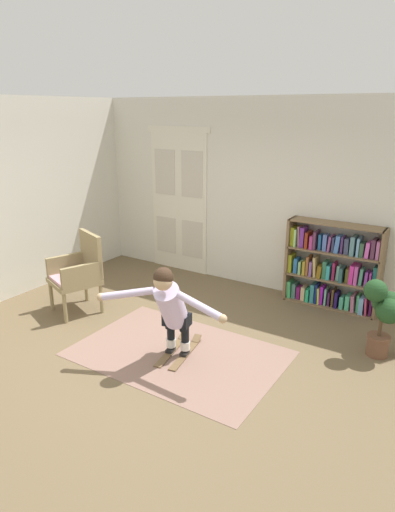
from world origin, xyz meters
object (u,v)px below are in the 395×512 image
(wicker_chair, at_px, (79,271))
(skis_pair, at_px, (179,351))
(bookshelf, at_px, (331,268))
(potted_plant, at_px, (384,310))
(person_skier, at_px, (170,305))

(wicker_chair, height_order, skis_pair, wicker_chair)
(bookshelf, bearing_deg, potted_plant, -48.90)
(person_skier, bearing_deg, skis_pair, 100.43)
(wicker_chair, distance_m, skis_pair, 1.93)
(bookshelf, distance_m, wicker_chair, 3.53)
(potted_plant, height_order, skis_pair, potted_plant)
(person_skier, bearing_deg, potted_plant, 36.33)
(potted_plant, distance_m, person_skier, 2.40)
(bookshelf, xyz_separation_m, person_skier, (-1.03, -2.45, 0.12))
(wicker_chair, bearing_deg, person_skier, -12.97)
(potted_plant, relative_size, person_skier, 0.63)
(potted_plant, distance_m, skis_pair, 2.37)
(wicker_chair, xyz_separation_m, potted_plant, (3.80, 0.99, -0.02))
(skis_pair, xyz_separation_m, person_skier, (0.04, -0.21, 0.67))
(wicker_chair, distance_m, person_skier, 1.92)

